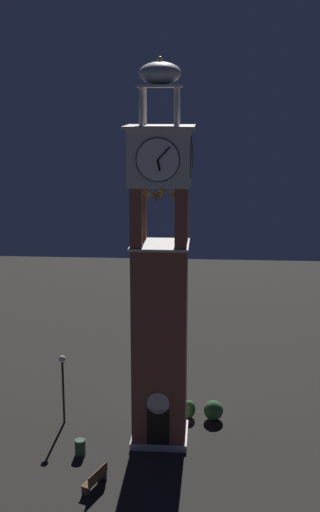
{
  "coord_description": "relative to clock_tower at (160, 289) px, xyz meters",
  "views": [
    {
      "loc": [
        2.19,
        -31.36,
        16.93
      ],
      "look_at": [
        0.0,
        0.0,
        9.62
      ],
      "focal_mm": 46.99,
      "sensor_mm": 36.0,
      "label": 1
    }
  ],
  "objects": [
    {
      "name": "shrub_left_of_tower",
      "position": [
        2.76,
        2.23,
        -7.41
      ],
      "size": [
        1.05,
        1.05,
        1.08
      ],
      "primitive_type": "ellipsoid",
      "color": "#336638",
      "rests_on": "ground"
    },
    {
      "name": "trash_bin",
      "position": [
        -3.78,
        -1.96,
        -7.55
      ],
      "size": [
        0.52,
        0.52,
        0.8
      ],
      "primitive_type": "cylinder",
      "color": "#38513D",
      "rests_on": "ground"
    },
    {
      "name": "lamp_post",
      "position": [
        -5.27,
        1.31,
        -5.29
      ],
      "size": [
        0.36,
        0.36,
        3.84
      ],
      "color": "black",
      "rests_on": "ground"
    },
    {
      "name": "shrub_near_entry",
      "position": [
        1.41,
        2.36,
        -7.45
      ],
      "size": [
        0.74,
        0.74,
        1.01
      ],
      "primitive_type": "ellipsoid",
      "color": "#336638",
      "rests_on": "ground"
    },
    {
      "name": "ground",
      "position": [
        0.0,
        0.0,
        -7.95
      ],
      "size": [
        80.0,
        80.0,
        0.0
      ],
      "primitive_type": "plane",
      "color": "#2A2925"
    },
    {
      "name": "park_bench",
      "position": [
        -2.55,
        -4.8,
        -7.47
      ],
      "size": [
        1.0,
        1.65,
        0.95
      ],
      "color": "brown",
      "rests_on": "ground"
    },
    {
      "name": "clock_tower",
      "position": [
        0.0,
        0.0,
        0.0
      ],
      "size": [
        3.23,
        3.23,
        18.9
      ],
      "color": "brown",
      "rests_on": "ground"
    }
  ]
}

